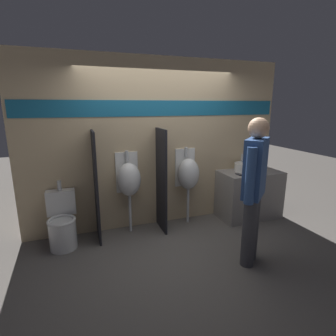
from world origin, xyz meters
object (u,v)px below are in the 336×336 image
cell_phone (239,174)px  urinal_far (188,174)px  person_in_vest (254,186)px  urinal_near_counter (129,179)px  sink_basin (246,167)px  toilet (62,224)px

cell_phone → urinal_far: size_ratio=0.11×
person_in_vest → urinal_near_counter: bearing=91.5°
sink_basin → urinal_far: size_ratio=0.32×
toilet → urinal_far: bearing=3.8°
urinal_far → toilet: (-1.99, -0.13, -0.53)m
urinal_near_counter → cell_phone: bearing=-8.4°
urinal_far → urinal_near_counter: bearing=180.0°
urinal_far → person_in_vest: bearing=-78.5°
person_in_vest → sink_basin: bearing=15.6°
cell_phone → sink_basin: bearing=34.3°
sink_basin → cell_phone: sink_basin is taller
urinal_near_counter → urinal_far: 1.00m
cell_phone → person_in_vest: (-0.54, -1.08, 0.17)m
sink_basin → toilet: bearing=-179.1°
urinal_near_counter → toilet: (-1.00, -0.13, -0.53)m
cell_phone → toilet: (-2.80, 0.13, -0.52)m
urinal_near_counter → toilet: size_ratio=1.40×
sink_basin → toilet: 3.12m
urinal_far → person_in_vest: (0.27, -1.34, 0.16)m
sink_basin → cell_phone: (-0.27, -0.18, -0.06)m
sink_basin → urinal_near_counter: 2.07m
sink_basin → person_in_vest: size_ratio=0.23×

